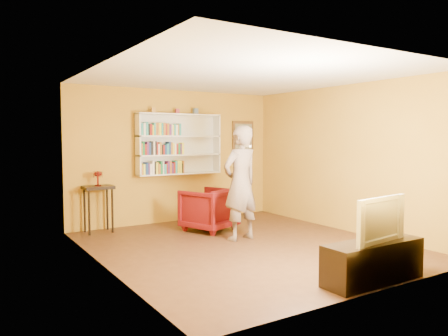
% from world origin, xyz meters
% --- Properties ---
extents(room_shell, '(5.30, 5.80, 2.88)m').
position_xyz_m(room_shell, '(0.00, 0.00, 1.02)').
color(room_shell, '#422715').
rests_on(room_shell, ground).
extents(bookshelf, '(1.80, 0.29, 1.23)m').
position_xyz_m(bookshelf, '(0.00, 2.41, 1.59)').
color(bookshelf, white).
rests_on(bookshelf, room_shell).
extents(books_row_lower, '(0.91, 0.19, 0.27)m').
position_xyz_m(books_row_lower, '(-0.40, 2.31, 1.13)').
color(books_row_lower, '#B26B23').
rests_on(books_row_lower, bookshelf).
extents(books_row_middle, '(0.90, 0.19, 0.27)m').
position_xyz_m(books_row_middle, '(-0.42, 2.30, 1.51)').
color(books_row_middle, '#B26B23').
rests_on(books_row_middle, bookshelf).
extents(books_row_upper, '(0.85, 0.19, 0.26)m').
position_xyz_m(books_row_upper, '(-0.44, 2.31, 1.89)').
color(books_row_upper, teal).
rests_on(books_row_upper, bookshelf).
extents(ornament_left, '(0.07, 0.07, 0.10)m').
position_xyz_m(ornament_left, '(-0.56, 2.35, 2.26)').
color(ornament_left, '#BF8836').
rests_on(ornament_left, bookshelf).
extents(ornament_centre, '(0.07, 0.07, 0.10)m').
position_xyz_m(ornament_centre, '(-0.04, 2.35, 2.26)').
color(ornament_centre, '#9E3446').
rests_on(ornament_centre, bookshelf).
extents(ornament_right, '(0.09, 0.09, 0.12)m').
position_xyz_m(ornament_right, '(0.38, 2.35, 2.27)').
color(ornament_right, slate).
rests_on(ornament_right, bookshelf).
extents(framed_painting, '(0.55, 0.05, 0.70)m').
position_xyz_m(framed_painting, '(1.65, 2.46, 1.75)').
color(framed_painting, '#513517').
rests_on(framed_painting, room_shell).
extents(console_table, '(0.52, 0.40, 0.86)m').
position_xyz_m(console_table, '(-1.69, 2.25, 0.71)').
color(console_table, black).
rests_on(console_table, ground).
extents(ruby_lustre, '(0.16, 0.17, 0.27)m').
position_xyz_m(ruby_lustre, '(-1.69, 2.25, 1.05)').
color(ruby_lustre, maroon).
rests_on(ruby_lustre, console_table).
extents(armchair, '(1.10, 1.11, 0.79)m').
position_xyz_m(armchair, '(0.10, 1.33, 0.39)').
color(armchair, '#4D050C').
rests_on(armchair, ground).
extents(person, '(0.76, 0.56, 1.93)m').
position_xyz_m(person, '(0.18, 0.40, 0.96)').
color(person, '#6D5C50').
rests_on(person, ground).
extents(game_remote, '(0.04, 0.15, 0.04)m').
position_xyz_m(game_remote, '(0.06, 0.03, 1.59)').
color(game_remote, silver).
rests_on(game_remote, person).
extents(tv_cabinet, '(1.38, 0.41, 0.49)m').
position_xyz_m(tv_cabinet, '(0.30, -2.25, 0.25)').
color(tv_cabinet, black).
rests_on(tv_cabinet, ground).
extents(television, '(0.96, 0.24, 0.55)m').
position_xyz_m(television, '(0.30, -2.25, 0.77)').
color(television, black).
rests_on(television, tv_cabinet).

